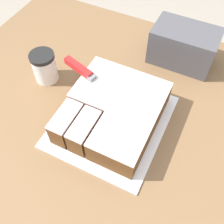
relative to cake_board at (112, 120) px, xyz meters
The scene contains 7 objects.
ground_plane 0.94m from the cake_board, ahead, with size 8.00×8.00×0.00m, color #9E9384.
countertop 0.47m from the cake_board, ahead, with size 1.40×1.10×0.93m.
cake_board is the anchor object (origin of this frame).
cake 0.05m from the cake_board, 48.24° to the left, with size 0.28×0.31×0.09m.
knife 0.17m from the cake_board, 152.43° to the left, with size 0.30×0.11×0.02m.
coffee_cup 0.31m from the cake_board, 167.38° to the left, with size 0.09×0.09×0.11m.
storage_box 0.39m from the cake_board, 73.46° to the left, with size 0.23×0.14×0.14m.
Camera 1 is at (0.16, -0.42, 1.64)m, focal length 42.00 mm.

